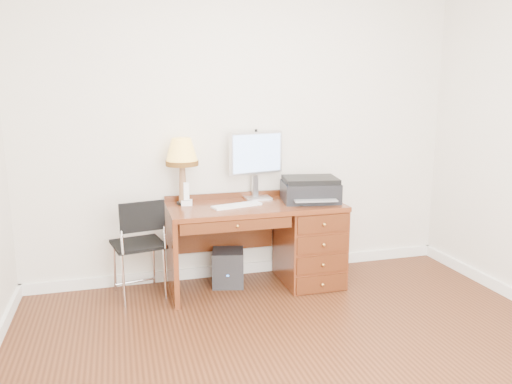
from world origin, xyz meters
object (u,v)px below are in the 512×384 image
object	(u,v)px
printer	(310,189)
equipment_box	(228,268)
phone	(187,198)
chair	(138,239)
monitor	(257,157)
leg_lamp	(182,156)
desk	(290,239)

from	to	relation	value
printer	equipment_box	xyz separation A→B (m)	(-0.73, 0.11, -0.70)
phone	chair	world-z (taller)	phone
chair	equipment_box	world-z (taller)	chair
phone	monitor	bearing A→B (deg)	17.97
leg_lamp	phone	distance (m)	0.36
monitor	printer	distance (m)	0.56
desk	chair	distance (m)	1.33
monitor	equipment_box	xyz separation A→B (m)	(-0.31, -0.13, -0.97)
monitor	equipment_box	world-z (taller)	monitor
phone	leg_lamp	bearing A→B (deg)	135.08
monitor	leg_lamp	distance (m)	0.68
equipment_box	leg_lamp	bearing A→B (deg)	-177.07
monitor	printer	world-z (taller)	monitor
leg_lamp	chair	size ratio (longest dim) A/B	0.67
monitor	phone	bearing A→B (deg)	174.40
printer	phone	bearing A→B (deg)	-178.61
leg_lamp	equipment_box	size ratio (longest dim) A/B	1.79
monitor	leg_lamp	bearing A→B (deg)	171.14
equipment_box	desk	bearing A→B (deg)	3.73
monitor	phone	world-z (taller)	monitor
monitor	chair	bearing A→B (deg)	177.43
leg_lamp	phone	world-z (taller)	leg_lamp
printer	desk	bearing A→B (deg)	-175.73
desk	printer	xyz separation A→B (m)	(0.18, -0.02, 0.44)
leg_lamp	chair	xyz separation A→B (m)	(-0.40, -0.16, -0.65)
monitor	phone	xyz separation A→B (m)	(-0.65, -0.10, -0.32)
leg_lamp	phone	bearing A→B (deg)	-54.33
printer	equipment_box	world-z (taller)	printer
leg_lamp	phone	xyz separation A→B (m)	(0.03, -0.04, -0.36)
chair	printer	bearing A→B (deg)	-12.09
printer	monitor	bearing A→B (deg)	158.91
desk	chair	size ratio (longest dim) A/B	1.76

